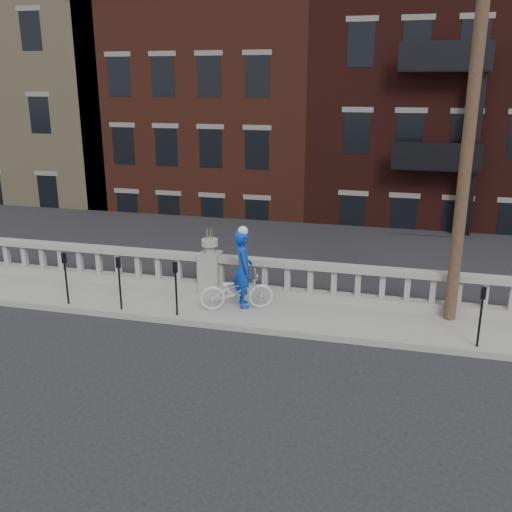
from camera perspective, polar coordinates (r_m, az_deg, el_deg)
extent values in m
plane|color=black|center=(12.39, -10.50, -10.34)|extent=(120.00, 120.00, 0.00)
cube|color=gray|center=(14.87, -5.71, -5.01)|extent=(32.00, 2.20, 0.15)
cube|color=gray|center=(15.63, -4.54, -3.07)|extent=(28.00, 0.34, 0.25)
cube|color=gray|center=(15.37, -4.61, -0.18)|extent=(28.00, 0.34, 0.16)
cube|color=gray|center=(15.49, -4.58, -1.59)|extent=(0.55, 0.55, 1.10)
cylinder|color=gray|center=(15.29, -4.64, 0.71)|extent=(0.24, 0.24, 0.20)
cylinder|color=gray|center=(15.24, -4.65, 1.36)|extent=(0.44, 0.44, 0.18)
cube|color=#605E59|center=(17.04, -3.94, -11.23)|extent=(36.00, 0.50, 5.15)
cube|color=black|center=(37.79, 6.46, 0.21)|extent=(80.00, 44.00, 0.50)
cube|color=#595651|center=(21.41, -5.54, -6.82)|extent=(16.00, 7.00, 4.00)
cube|color=#92845E|center=(37.81, -21.62, 14.96)|extent=(18.00, 16.00, 20.00)
cube|color=#4B2015|center=(31.35, -2.08, 10.39)|extent=(10.00, 14.00, 14.00)
cube|color=black|center=(31.33, -2.23, 23.49)|extent=(10.30, 14.30, 0.30)
cube|color=black|center=(30.02, 16.89, 10.83)|extent=(10.00, 14.00, 15.50)
cylinder|color=#422D1E|center=(13.58, 20.80, 13.93)|extent=(0.28, 0.28, 10.00)
cylinder|color=black|center=(15.34, -18.41, -2.63)|extent=(0.05, 0.05, 1.10)
cube|color=black|center=(15.14, -18.65, -0.21)|extent=(0.10, 0.08, 0.26)
cube|color=black|center=(15.09, -18.76, -0.11)|extent=(0.06, 0.01, 0.08)
cylinder|color=black|center=(14.61, -13.44, -3.20)|extent=(0.05, 0.05, 1.10)
cube|color=black|center=(14.39, -13.62, -0.65)|extent=(0.10, 0.08, 0.26)
cube|color=black|center=(14.34, -13.71, -0.55)|extent=(0.06, 0.01, 0.08)
cylinder|color=black|center=(13.99, -7.97, -3.79)|extent=(0.05, 0.05, 1.10)
cube|color=black|center=(13.77, -8.09, -1.14)|extent=(0.10, 0.08, 0.26)
cube|color=black|center=(13.72, -8.16, -1.04)|extent=(0.06, 0.01, 0.08)
cylinder|color=black|center=(13.16, 21.47, -6.25)|extent=(0.05, 0.05, 1.10)
cube|color=black|center=(12.92, 21.79, -3.47)|extent=(0.10, 0.08, 0.26)
cube|color=black|center=(12.86, 21.83, -3.37)|extent=(0.06, 0.01, 0.08)
imported|color=silver|center=(14.28, -1.95, -3.48)|extent=(1.95, 1.28, 0.97)
imported|color=#0B33A8|center=(14.31, -1.30, -1.27)|extent=(0.73, 0.85, 1.98)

